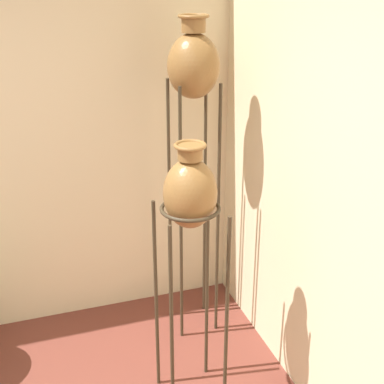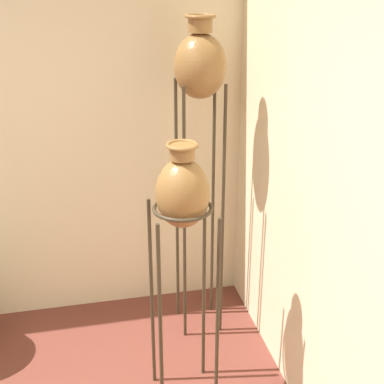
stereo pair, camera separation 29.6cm
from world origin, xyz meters
The scene contains 2 objects.
vase_stand_tall centered at (1.60, 1.59, 1.70)m, with size 0.30×0.30×2.03m.
vase_stand_medium centered at (1.37, 0.94, 1.22)m, with size 0.32×0.32×1.51m.
Camera 2 is at (0.90, -1.40, 2.26)m, focal length 50.00 mm.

